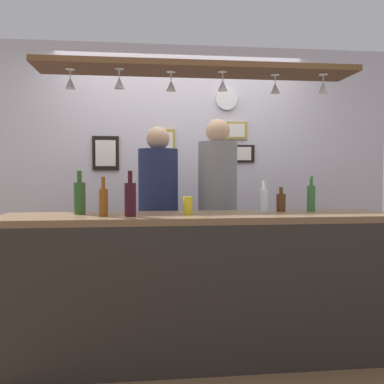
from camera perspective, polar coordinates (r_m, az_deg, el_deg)
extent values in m
plane|color=brown|center=(3.48, 0.20, -19.41)|extent=(8.00, 8.00, 0.00)
cube|color=silver|center=(4.32, -1.50, 2.58)|extent=(4.40, 0.06, 2.60)
cube|color=brown|center=(2.89, 1.01, -3.49)|extent=(2.70, 0.55, 0.04)
cube|color=#2D2823|center=(2.75, 1.72, -14.69)|extent=(2.65, 0.04, 0.97)
cube|color=brown|center=(3.01, 0.90, 16.39)|extent=(2.20, 0.36, 0.04)
cylinder|color=silver|center=(3.02, -16.29, 15.79)|extent=(0.06, 0.06, 0.00)
cylinder|color=silver|center=(3.01, -16.28, 15.28)|extent=(0.01, 0.01, 0.06)
cone|color=silver|center=(3.00, -16.27, 14.07)|extent=(0.07, 0.07, 0.08)
cylinder|color=silver|center=(2.94, -9.91, 16.22)|extent=(0.06, 0.06, 0.00)
cylinder|color=silver|center=(2.93, -9.91, 15.70)|extent=(0.01, 0.01, 0.06)
cone|color=silver|center=(2.92, -9.90, 14.45)|extent=(0.07, 0.07, 0.08)
cylinder|color=silver|center=(2.98, -2.88, 16.05)|extent=(0.06, 0.06, 0.00)
cylinder|color=silver|center=(2.97, -2.88, 15.54)|extent=(0.01, 0.01, 0.06)
cone|color=silver|center=(2.96, -2.88, 14.31)|extent=(0.07, 0.07, 0.08)
cylinder|color=silver|center=(2.98, 4.20, 16.05)|extent=(0.06, 0.06, 0.00)
cylinder|color=silver|center=(2.98, 4.20, 15.53)|extent=(0.01, 0.01, 0.06)
cone|color=silver|center=(2.96, 4.20, 14.30)|extent=(0.07, 0.07, 0.08)
cylinder|color=silver|center=(3.12, 11.29, 15.39)|extent=(0.06, 0.06, 0.00)
cylinder|color=silver|center=(3.12, 11.29, 14.90)|extent=(0.01, 0.01, 0.06)
cone|color=silver|center=(3.10, 11.28, 13.73)|extent=(0.07, 0.07, 0.08)
cylinder|color=silver|center=(3.19, 17.48, 15.04)|extent=(0.06, 0.06, 0.00)
cylinder|color=silver|center=(3.18, 17.48, 14.56)|extent=(0.01, 0.01, 0.06)
cone|color=silver|center=(3.17, 17.46, 13.41)|extent=(0.07, 0.07, 0.08)
cube|color=#2D334C|center=(3.71, -4.58, -11.44)|extent=(0.17, 0.18, 0.81)
cylinder|color=navy|center=(3.60, -4.63, 0.28)|extent=(0.34, 0.34, 0.70)
sphere|color=tan|center=(3.61, -4.66, 7.29)|extent=(0.20, 0.20, 0.20)
cube|color=#2D334C|center=(3.76, 3.48, -10.98)|extent=(0.17, 0.18, 0.84)
cylinder|color=gray|center=(3.65, 3.52, 1.11)|extent=(0.34, 0.34, 0.73)
sphere|color=tan|center=(3.67, 3.54, 8.31)|extent=(0.21, 0.21, 0.21)
cylinder|color=#380F19|center=(2.76, -8.43, -1.05)|extent=(0.08, 0.08, 0.22)
cylinder|color=#380F19|center=(2.75, -8.45, 2.07)|extent=(0.03, 0.03, 0.08)
cylinder|color=#336B2D|center=(3.23, 15.94, -0.85)|extent=(0.06, 0.06, 0.19)
cylinder|color=#336B2D|center=(3.22, 15.97, 1.46)|extent=(0.03, 0.03, 0.07)
cylinder|color=#2D5623|center=(2.99, -15.09, -0.83)|extent=(0.08, 0.08, 0.22)
cylinder|color=#2D5623|center=(2.98, -15.12, 2.05)|extent=(0.03, 0.03, 0.08)
cylinder|color=#512D14|center=(3.16, 12.05, -1.42)|extent=(0.07, 0.07, 0.13)
cylinder|color=#512D14|center=(3.16, 12.07, 0.21)|extent=(0.03, 0.03, 0.05)
cylinder|color=silver|center=(3.05, 9.84, -1.18)|extent=(0.06, 0.06, 0.17)
cylinder|color=silver|center=(3.04, 9.86, 0.98)|extent=(0.03, 0.03, 0.06)
cylinder|color=brown|center=(2.81, -12.00, -1.42)|extent=(0.06, 0.06, 0.18)
cylinder|color=brown|center=(2.80, -12.03, 1.23)|extent=(0.03, 0.03, 0.08)
cylinder|color=yellow|center=(2.88, -0.57, -1.85)|extent=(0.07, 0.07, 0.12)
cube|color=#B29338|center=(4.38, 6.09, 8.34)|extent=(0.22, 0.02, 0.18)
cube|color=white|center=(4.37, 6.12, 8.36)|extent=(0.17, 0.01, 0.14)
cube|color=black|center=(4.38, 6.58, 5.22)|extent=(0.30, 0.02, 0.18)
cube|color=white|center=(4.36, 6.62, 5.23)|extent=(0.23, 0.01, 0.14)
cube|color=black|center=(4.28, -11.70, 5.21)|extent=(0.26, 0.02, 0.34)
cube|color=white|center=(4.27, -11.71, 5.22)|extent=(0.20, 0.01, 0.26)
cube|color=#B29338|center=(4.27, -3.58, 6.82)|extent=(0.18, 0.02, 0.26)
cube|color=white|center=(4.26, -3.57, 6.83)|extent=(0.14, 0.01, 0.20)
cylinder|color=white|center=(4.40, 4.74, 12.50)|extent=(0.22, 0.03, 0.22)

